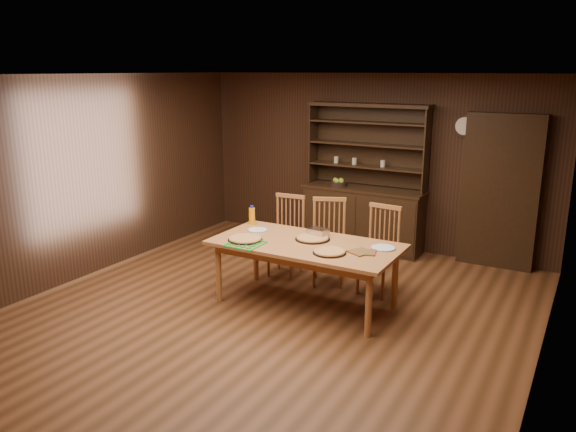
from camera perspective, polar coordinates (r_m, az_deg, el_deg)
The scene contains 20 objects.
floor at distance 6.39m, azimuth -1.90°, elevation -9.84°, with size 6.00×6.00×0.00m, color brown.
room_shell at distance 5.91m, azimuth -2.03°, elevation 4.20°, with size 6.00×6.00×6.00m.
china_hutch at distance 8.54m, azimuth 7.68°, elevation 0.62°, with size 1.84×0.52×2.17m.
doorway at distance 8.10m, azimuth 20.75°, elevation 2.32°, with size 1.00×0.18×2.10m, color black.
wall_clock at distance 8.13m, azimuth 17.50°, elevation 8.71°, with size 0.30×0.05×0.30m.
dining_table at distance 6.38m, azimuth 1.80°, elevation -3.33°, with size 2.12×1.06×0.75m.
chair_left at distance 7.42m, azimuth -0.07°, elevation -1.67°, with size 0.47×0.45×1.06m.
chair_center at distance 7.15m, azimuth 4.16°, elevation -2.24°, with size 0.58×0.57×1.08m.
chair_right at distance 6.91m, azimuth 9.36°, elevation -3.06°, with size 0.48×0.46×1.07m.
pizza_left at distance 6.46m, azimuth -4.37°, elevation -2.33°, with size 0.40×0.40×0.04m.
pizza_right at distance 6.01m, azimuth 4.24°, elevation -3.64°, with size 0.36×0.36×0.04m.
pizza_center at distance 6.47m, azimuth 2.51°, elevation -2.26°, with size 0.40×0.40×0.04m.
cooling_rack at distance 6.31m, azimuth -4.36°, elevation -2.82°, with size 0.36×0.36×0.02m, color green, non-canonical shape.
plate_left at distance 6.83m, azimuth -3.10°, elevation -1.43°, with size 0.25×0.25×0.02m.
plate_right at distance 6.24m, azimuth 9.63°, elevation -3.20°, with size 0.27×0.27×0.02m.
foil_dish at distance 6.60m, azimuth 3.05°, elevation -1.66°, with size 0.23×0.17×0.09m, color silver.
juice_bottle at distance 7.11m, azimuth -3.68°, elevation 0.04°, with size 0.08×0.08×0.24m.
pot_holder_a at distance 6.07m, azimuth 7.92°, elevation -3.66°, with size 0.21×0.21×0.02m, color #AD1316.
pot_holder_b at distance 6.06m, azimuth 7.36°, elevation -3.65°, with size 0.22×0.22×0.02m, color #AD1316.
fruit_bowl at distance 8.55m, azimuth 5.15°, elevation 3.38°, with size 0.27×0.27×0.12m.
Camera 1 is at (3.03, -4.96, 2.66)m, focal length 35.00 mm.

